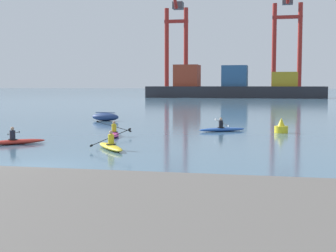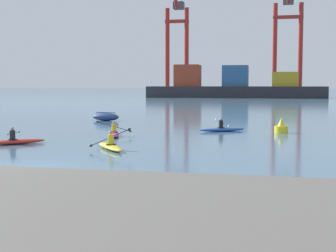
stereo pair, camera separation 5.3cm
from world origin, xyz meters
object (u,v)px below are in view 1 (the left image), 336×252
capsized_dinghy (105,117)px  kayak_red (14,141)px  gantry_crane_west (176,33)px  channel_buoy (281,127)px  kayak_yellow (111,146)px  kayak_blue (222,129)px  container_barge (232,87)px  kayak_magenta (114,133)px  gantry_crane_west_mid (287,32)px

capsized_dinghy → kayak_red: 17.79m
capsized_dinghy → gantry_crane_west: bearing=97.6°
gantry_crane_west → channel_buoy: bearing=-74.8°
kayak_yellow → kayak_blue: 11.69m
container_barge → capsized_dinghy: container_barge is taller
channel_buoy → kayak_red: bearing=-145.5°
capsized_dinghy → kayak_red: kayak_red is taller
capsized_dinghy → kayak_magenta: bearing=-68.4°
kayak_red → kayak_blue: 14.17m
gantry_crane_west → kayak_blue: (23.84, -102.50, -17.08)m
gantry_crane_west → container_barge: bearing=-36.7°
gantry_crane_west_mid → capsized_dinghy: gantry_crane_west_mid is taller
channel_buoy → kayak_magenta: 11.15m
channel_buoy → kayak_magenta: size_ratio=0.29×
container_barge → gantry_crane_west: 25.49m
gantry_crane_west → kayak_magenta: gantry_crane_west is taller
gantry_crane_west_mid → kayak_yellow: (-10.35, -116.25, -16.92)m
container_barge → kayak_yellow: (2.74, -100.85, -2.45)m
gantry_crane_west → kayak_magenta: (17.59, -107.11, -17.08)m
gantry_crane_west_mid → capsized_dinghy: size_ratio=13.08×
gantry_crane_west_mid → kayak_yellow: 117.93m
kayak_magenta → kayak_yellow: bearing=-73.2°
channel_buoy → kayak_magenta: bearing=-156.6°
channel_buoy → kayak_magenta: (-10.23, -4.43, -0.19)m
capsized_dinghy → kayak_blue: 13.69m
gantry_crane_west → kayak_red: gantry_crane_west is taller
kayak_blue → capsized_dinghy: bearing=144.9°
channel_buoy → kayak_blue: size_ratio=0.31×
capsized_dinghy → kayak_magenta: (4.95, -12.48, -0.18)m
gantry_crane_west → gantry_crane_west_mid: size_ratio=1.05×
container_barge → kayak_red: 99.98m
kayak_red → kayak_blue: same height
container_barge → gantry_crane_west_mid: bearing=49.6°
kayak_yellow → kayak_red: size_ratio=1.09×
kayak_magenta → kayak_yellow: kayak_yellow is taller
container_barge → channel_buoy: (11.08, -90.19, -2.26)m
channel_buoy → kayak_blue: (-3.97, 0.18, -0.19)m
channel_buoy → kayak_blue: channel_buoy is taller
kayak_yellow → kayak_blue: (4.37, 10.84, -0.00)m
capsized_dinghy → kayak_red: bearing=-86.6°
kayak_red → kayak_blue: size_ratio=0.89×
channel_buoy → kayak_red: 17.13m
container_barge → gantry_crane_west: (-16.73, 12.49, 14.63)m
channel_buoy → gantry_crane_west_mid: bearing=88.9°
gantry_crane_west_mid → kayak_red: gantry_crane_west_mid is taller
container_barge → kayak_blue: bearing=-85.5°
capsized_dinghy → channel_buoy: 17.17m
kayak_red → capsized_dinghy: bearing=93.4°
kayak_yellow → channel_buoy: bearing=52.0°
gantry_crane_west → kayak_yellow: bearing=-80.3°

